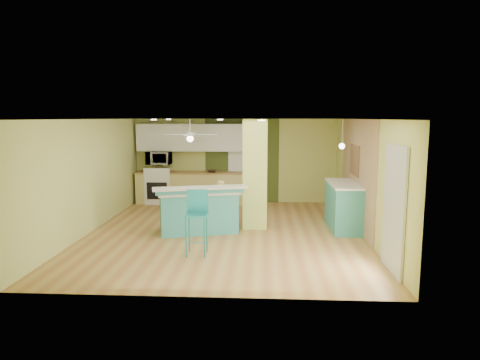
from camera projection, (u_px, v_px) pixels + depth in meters
name	position (u px, v px, depth m)	size (l,w,h in m)	color
floor	(225.00, 232.00, 9.54)	(6.00, 7.00, 0.01)	#A66E3A
ceiling	(225.00, 119.00, 9.18)	(6.00, 7.00, 0.01)	white
wall_back	(235.00, 161.00, 12.83)	(6.00, 0.01, 2.50)	#CBCF6F
wall_front	(202.00, 211.00, 5.90)	(6.00, 0.01, 2.50)	#CBCF6F
wall_left	(91.00, 176.00, 9.52)	(0.01, 7.00, 2.50)	#CBCF6F
wall_right	(364.00, 178.00, 9.20)	(0.01, 7.00, 2.50)	#CBCF6F
wood_panel	(357.00, 174.00, 9.79)	(0.02, 3.40, 2.50)	#9C7A59
olive_accent	(242.00, 161.00, 12.80)	(2.20, 0.02, 2.50)	#455321
interior_door	(242.00, 169.00, 12.81)	(0.82, 0.05, 2.00)	white
french_door	(394.00, 210.00, 6.96)	(0.04, 1.08, 2.10)	silver
column	(255.00, 174.00, 9.82)	(0.55, 0.55, 2.50)	#C5D663
kitchen_run	(191.00, 188.00, 12.71)	(3.25, 0.63, 0.94)	#D5C66F
stove	(160.00, 188.00, 12.75)	(0.76, 0.66, 1.08)	white
upper_cabinets	(191.00, 138.00, 12.61)	(3.20, 0.34, 0.80)	white
microwave	(159.00, 158.00, 12.63)	(0.70, 0.48, 0.39)	white
ceiling_fan	(190.00, 135.00, 11.28)	(1.41, 1.41, 0.61)	white
pendant_lamp	(342.00, 146.00, 9.87)	(0.14, 0.14, 0.69)	white
wall_decor	(355.00, 160.00, 9.95)	(0.03, 0.90, 0.70)	brown
peninsula	(199.00, 210.00, 9.52)	(2.10, 1.53, 1.07)	teal
bar_stool	(197.00, 212.00, 7.93)	(0.40, 0.40, 1.21)	teal
side_counter	(344.00, 206.00, 9.80)	(0.70, 1.65, 1.06)	teal
fruit_bowl	(212.00, 171.00, 12.52)	(0.28, 0.28, 0.07)	#362316
canister	(221.00, 185.00, 9.60)	(0.16, 0.16, 0.19)	gold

